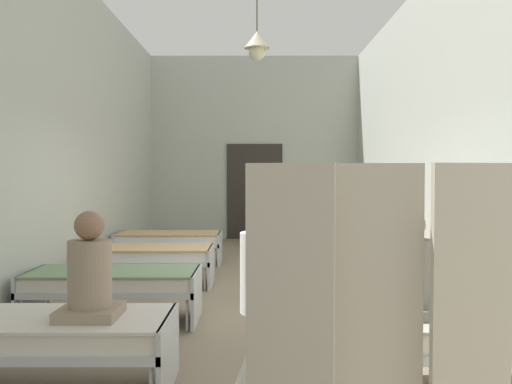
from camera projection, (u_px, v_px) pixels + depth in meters
ground_plane at (256, 305)px, 6.86m from camera, size 5.82×13.77×0.10m
room_shell at (256, 130)px, 7.98m from camera, size 5.62×13.37×4.62m
bed_left_row_0 at (48, 334)px, 4.00m from camera, size 1.90×0.84×0.57m
bed_right_row_0 at (460, 334)px, 3.99m from camera, size 1.90×0.84×0.57m
bed_left_row_1 at (116, 282)px, 5.90m from camera, size 1.90×0.84×0.57m
bed_right_row_1 at (395, 283)px, 5.88m from camera, size 1.90×0.84×0.57m
bed_left_row_2 at (151, 256)px, 7.80m from camera, size 1.90×0.84×0.57m
bed_right_row_2 at (362, 256)px, 7.78m from camera, size 1.90×0.84×0.57m
bed_left_row_3 at (172, 240)px, 9.70m from camera, size 1.90×0.84×0.57m
bed_right_row_3 at (342, 240)px, 9.68m from camera, size 1.90×0.84×0.57m
nurse_near_aisle at (262, 257)px, 7.15m from camera, size 0.52×0.52×1.49m
nurse_mid_aisle at (264, 337)px, 3.63m from camera, size 0.52×0.52×1.49m
patient_seated_primary at (413, 277)px, 4.01m from camera, size 0.44×0.44×0.80m
patient_seated_secondary at (93, 278)px, 3.96m from camera, size 0.44×0.44×0.80m
potted_plant at (269, 208)px, 12.34m from camera, size 0.57×0.57×1.36m
privacy_screen at (382, 346)px, 2.46m from camera, size 1.25×0.17×1.70m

